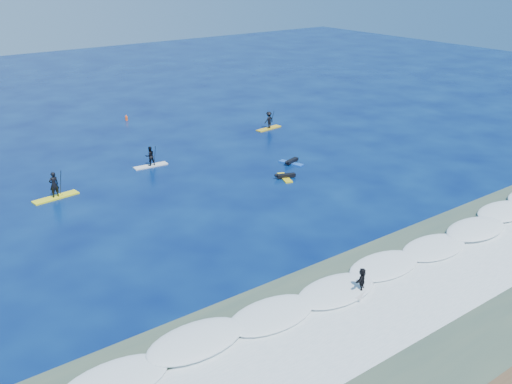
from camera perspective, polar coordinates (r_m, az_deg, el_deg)
ground at (r=38.79m, az=0.49°, el=-2.01°), size 160.00×160.00×0.00m
shallow_water at (r=30.21m, az=17.03°, el=-10.77°), size 90.00×13.00×0.01m
breaking_wave at (r=32.28m, az=11.37°, el=-7.88°), size 40.00×6.00×0.30m
whitewater at (r=30.70m, az=15.53°, el=-10.02°), size 34.00×5.00×0.02m
sup_paddler_left at (r=43.22m, az=-19.50°, el=0.31°), size 3.36×1.19×2.31m
sup_paddler_center at (r=47.81m, az=-10.54°, el=3.37°), size 2.87×0.93×1.98m
sup_paddler_right at (r=57.65m, az=1.29°, el=7.09°), size 2.99×1.11×2.05m
prone_paddler_near at (r=44.68m, az=2.91°, el=1.57°), size 1.69×2.23×0.45m
prone_paddler_far at (r=47.94m, az=3.54°, el=3.03°), size 1.70×2.23×0.45m
wave_surfer at (r=29.93m, az=10.53°, el=-8.72°), size 1.86×1.26×1.32m
marker_buoy at (r=62.39m, az=-12.83°, el=7.25°), size 0.28×0.28×0.66m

